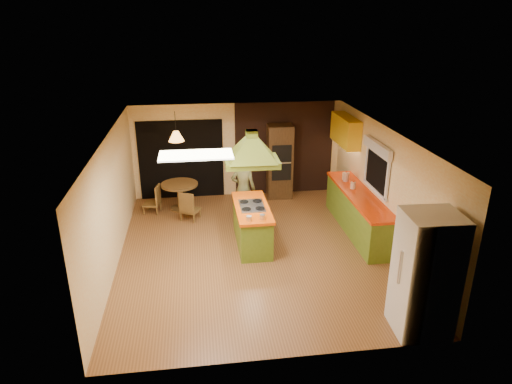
{
  "coord_description": "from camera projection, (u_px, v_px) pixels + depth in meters",
  "views": [
    {
      "loc": [
        -1.08,
        -8.4,
        4.63
      ],
      "look_at": [
        0.1,
        0.41,
        1.15
      ],
      "focal_mm": 32.0,
      "sensor_mm": 36.0,
      "label": 1
    }
  ],
  "objects": [
    {
      "name": "canister_large",
      "position": [
        346.0,
        177.0,
        10.81
      ],
      "size": [
        0.19,
        0.19,
        0.21
      ],
      "primitive_type": "cylinder",
      "rotation": [
        0.0,
        0.0,
        0.39
      ],
      "color": "beige",
      "rests_on": "right_counter"
    },
    {
      "name": "pendant_lamp",
      "position": [
        176.0,
        136.0,
        10.9
      ],
      "size": [
        0.43,
        0.43,
        0.24
      ],
      "primitive_type": "cone",
      "rotation": [
        0.0,
        0.0,
        -0.15
      ],
      "color": "#FF9E3F",
      "rests_on": "ceiling_plane"
    },
    {
      "name": "wall_oven",
      "position": [
        280.0,
        161.0,
        12.07
      ],
      "size": [
        0.67,
        0.62,
        1.97
      ],
      "rotation": [
        0.0,
        0.0,
        -0.03
      ],
      "color": "#4B3118",
      "rests_on": "ground"
    },
    {
      "name": "canister_medium",
      "position": [
        345.0,
        176.0,
        10.91
      ],
      "size": [
        0.16,
        0.16,
        0.17
      ],
      "primitive_type": "cylinder",
      "rotation": [
        0.0,
        0.0,
        0.37
      ],
      "color": "beige",
      "rests_on": "right_counter"
    },
    {
      "name": "kitchen_island",
      "position": [
        252.0,
        225.0,
        9.69
      ],
      "size": [
        0.71,
        1.75,
        0.89
      ],
      "rotation": [
        0.0,
        0.0,
        0.0
      ],
      "color": "olive",
      "rests_on": "ground"
    },
    {
      "name": "dining_table",
      "position": [
        180.0,
        191.0,
        11.41
      ],
      "size": [
        0.92,
        0.92,
        0.69
      ],
      "rotation": [
        0.0,
        0.0,
        0.4
      ],
      "color": "brown",
      "rests_on": "ground"
    },
    {
      "name": "window_right",
      "position": [
        377.0,
        159.0,
        9.63
      ],
      "size": [
        0.12,
        1.35,
        1.06
      ],
      "color": "black",
      "rests_on": "room_walls"
    },
    {
      "name": "right_counter",
      "position": [
        358.0,
        212.0,
        10.26
      ],
      "size": [
        0.62,
        3.05,
        0.92
      ],
      "color": "olive",
      "rests_on": "ground"
    },
    {
      "name": "fluor_panel",
      "position": [
        196.0,
        155.0,
        7.42
      ],
      "size": [
        1.2,
        0.6,
        0.03
      ],
      "primitive_type": "cube",
      "color": "white",
      "rests_on": "ceiling_plane"
    },
    {
      "name": "ceiling_plane",
      "position": [
        253.0,
        134.0,
        8.66
      ],
      "size": [
        6.5,
        6.5,
        0.0
      ],
      "primitive_type": "plane",
      "rotation": [
        3.14,
        0.0,
        0.0
      ],
      "color": "silver",
      "rests_on": "room_walls"
    },
    {
      "name": "refrigerator",
      "position": [
        426.0,
        274.0,
        6.84
      ],
      "size": [
        0.85,
        0.81,
        1.97
      ],
      "primitive_type": "cube",
      "rotation": [
        0.0,
        0.0,
        -0.05
      ],
      "color": "white",
      "rests_on": "ground"
    },
    {
      "name": "nook_opening",
      "position": [
        181.0,
        160.0,
        11.98
      ],
      "size": [
        2.2,
        0.03,
        2.1
      ],
      "primitive_type": "cube",
      "color": "black",
      "rests_on": "ground"
    },
    {
      "name": "man",
      "position": [
        243.0,
        189.0,
        10.69
      ],
      "size": [
        0.66,
        0.53,
        1.59
      ],
      "primitive_type": "imported",
      "rotation": [
        0.0,
        0.0,
        2.86
      ],
      "color": "brown",
      "rests_on": "ground"
    },
    {
      "name": "brick_panel",
      "position": [
        284.0,
        149.0,
        12.25
      ],
      "size": [
        2.64,
        0.03,
        2.5
      ],
      "primitive_type": "cube",
      "color": "#381E14",
      "rests_on": "ground"
    },
    {
      "name": "ground",
      "position": [
        254.0,
        250.0,
        9.57
      ],
      "size": [
        6.5,
        6.5,
        0.0
      ],
      "primitive_type": "plane",
      "color": "brown",
      "rests_on": "ground"
    },
    {
      "name": "canister_small",
      "position": [
        353.0,
        185.0,
        10.34
      ],
      "size": [
        0.12,
        0.12,
        0.16
      ],
      "primitive_type": "cylinder",
      "rotation": [
        0.0,
        0.0,
        0.05
      ],
      "color": "beige",
      "rests_on": "right_counter"
    },
    {
      "name": "chair_left",
      "position": [
        151.0,
        199.0,
        11.28
      ],
      "size": [
        0.46,
        0.46,
        0.71
      ],
      "primitive_type": null,
      "rotation": [
        0.0,
        0.0,
        -1.78
      ],
      "color": "brown",
      "rests_on": "ground"
    },
    {
      "name": "chair_near",
      "position": [
        190.0,
        205.0,
        10.89
      ],
      "size": [
        0.54,
        0.54,
        0.74
      ],
      "primitive_type": null,
      "rotation": [
        0.0,
        0.0,
        2.67
      ],
      "color": "brown",
      "rests_on": "ground"
    },
    {
      "name": "upper_cabinets",
      "position": [
        345.0,
        131.0,
        11.21
      ],
      "size": [
        0.34,
        1.4,
        0.7
      ],
      "primitive_type": "cube",
      "color": "yellow",
      "rests_on": "room_walls"
    },
    {
      "name": "room_walls",
      "position": [
        254.0,
        195.0,
        9.12
      ],
      "size": [
        5.5,
        6.5,
        6.5
      ],
      "color": "#FFEBB6",
      "rests_on": "ground"
    },
    {
      "name": "range_hood",
      "position": [
        252.0,
        143.0,
        9.04
      ],
      "size": [
        1.1,
        0.8,
        0.8
      ],
      "rotation": [
        0.0,
        0.0,
        -0.02
      ],
      "color": "#606F1B",
      "rests_on": "ceiling_plane"
    }
  ]
}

